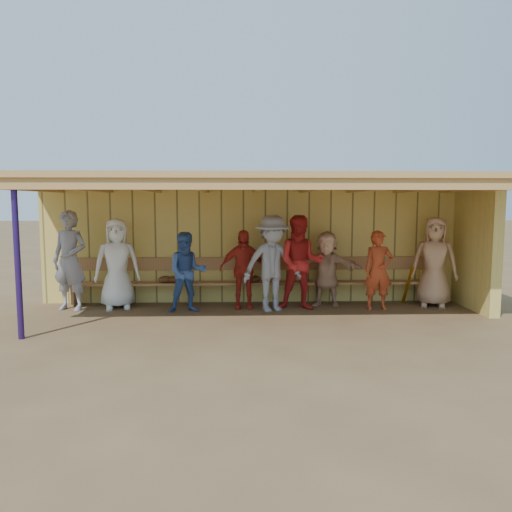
% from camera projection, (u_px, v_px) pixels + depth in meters
% --- Properties ---
extents(ground, '(90.00, 90.00, 0.00)m').
position_uv_depth(ground, '(257.00, 316.00, 9.03)').
color(ground, brown).
rests_on(ground, ground).
extents(player_a, '(0.79, 0.63, 1.90)m').
position_uv_depth(player_a, '(70.00, 261.00, 9.41)').
color(player_a, gray).
rests_on(player_a, ground).
extents(player_b, '(0.96, 0.73, 1.74)m').
position_uv_depth(player_b, '(117.00, 264.00, 9.56)').
color(player_b, white).
rests_on(player_b, ground).
extents(player_c, '(0.81, 0.68, 1.50)m').
position_uv_depth(player_c, '(187.00, 272.00, 9.26)').
color(player_c, '#375798').
rests_on(player_c, ground).
extents(player_d, '(0.89, 0.38, 1.52)m').
position_uv_depth(player_d, '(243.00, 269.00, 9.60)').
color(player_d, red).
rests_on(player_d, ground).
extents(player_e, '(1.32, 1.01, 1.80)m').
position_uv_depth(player_e, '(272.00, 263.00, 9.35)').
color(player_e, gray).
rests_on(player_e, ground).
extents(player_f, '(1.44, 0.79, 1.48)m').
position_uv_depth(player_f, '(327.00, 269.00, 9.80)').
color(player_f, tan).
rests_on(player_f, ground).
extents(player_g, '(0.56, 0.38, 1.51)m').
position_uv_depth(player_g, '(378.00, 270.00, 9.47)').
color(player_g, '#AF3B1C').
rests_on(player_g, ground).
extents(player_h, '(1.01, 0.83, 1.77)m').
position_uv_depth(player_h, '(435.00, 262.00, 9.75)').
color(player_h, tan).
rests_on(player_h, ground).
extents(player_extra, '(0.94, 0.77, 1.80)m').
position_uv_depth(player_extra, '(301.00, 263.00, 9.46)').
color(player_extra, red).
rests_on(player_extra, ground).
extents(dugout_structure, '(8.80, 3.20, 2.50)m').
position_uv_depth(dugout_structure, '(276.00, 221.00, 9.54)').
color(dugout_structure, '#DDC25E').
rests_on(dugout_structure, ground).
extents(bench, '(7.60, 0.34, 0.93)m').
position_uv_depth(bench, '(255.00, 278.00, 10.08)').
color(bench, '#B07D4B').
rests_on(bench, ground).
extents(dugout_equipment, '(5.62, 0.62, 0.80)m').
position_uv_depth(dugout_equipment, '(239.00, 280.00, 9.94)').
color(dugout_equipment, orange).
rests_on(dugout_equipment, ground).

